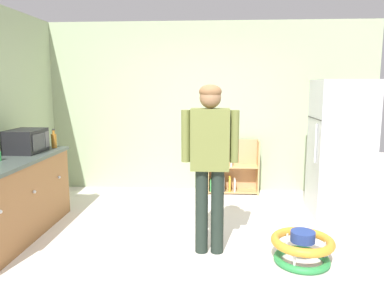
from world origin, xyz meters
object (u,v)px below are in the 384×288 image
(refrigerator, at_px, (340,148))
(standing_person, at_px, (210,153))
(amber_bottle, at_px, (54,140))
(kitchen_counter, at_px, (7,201))
(bookshelf, at_px, (230,170))
(baby_walker, at_px, (302,247))
(microwave, at_px, (26,141))

(refrigerator, xyz_separation_m, standing_person, (-1.69, -1.28, 0.15))
(amber_bottle, bearing_deg, refrigerator, 3.93)
(kitchen_counter, bearing_deg, refrigerator, 15.85)
(bookshelf, xyz_separation_m, baby_walker, (0.62, -2.38, -0.21))
(kitchen_counter, relative_size, amber_bottle, 8.07)
(kitchen_counter, bearing_deg, bookshelf, 38.97)
(standing_person, distance_m, amber_bottle, 2.29)
(standing_person, xyz_separation_m, amber_bottle, (-2.05, 1.02, -0.04))
(baby_walker, relative_size, amber_bottle, 2.46)
(bookshelf, height_order, microwave, microwave)
(standing_person, bearing_deg, amber_bottle, 153.53)
(microwave, height_order, amber_bottle, microwave)
(kitchen_counter, distance_m, amber_bottle, 1.03)
(amber_bottle, bearing_deg, microwave, -118.37)
(bookshelf, height_order, standing_person, standing_person)
(standing_person, height_order, baby_walker, standing_person)
(refrigerator, bearing_deg, standing_person, -142.90)
(refrigerator, height_order, microwave, refrigerator)
(bookshelf, bearing_deg, kitchen_counter, -141.03)
(refrigerator, relative_size, amber_bottle, 7.24)
(standing_person, xyz_separation_m, baby_walker, (0.90, -0.19, -0.88))
(microwave, relative_size, amber_bottle, 1.95)
(standing_person, bearing_deg, microwave, 163.31)
(amber_bottle, bearing_deg, kitchen_counter, -101.97)
(standing_person, bearing_deg, baby_walker, -11.60)
(baby_walker, xyz_separation_m, microwave, (-3.14, 0.86, 0.88))
(kitchen_counter, height_order, amber_bottle, amber_bottle)
(kitchen_counter, relative_size, baby_walker, 3.29)
(bookshelf, xyz_separation_m, standing_person, (-0.28, -2.20, 0.68))
(bookshelf, bearing_deg, baby_walker, -75.45)
(kitchen_counter, height_order, microwave, microwave)
(refrigerator, height_order, amber_bottle, refrigerator)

